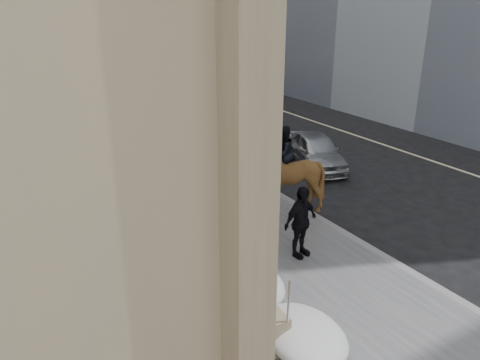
% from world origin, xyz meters
% --- Properties ---
extents(ground, '(140.00, 140.00, 0.00)m').
position_xyz_m(ground, '(0.00, 0.00, 0.00)').
color(ground, black).
rests_on(ground, ground).
extents(sidewalk, '(5.00, 80.00, 0.12)m').
position_xyz_m(sidewalk, '(0.00, 10.00, 0.06)').
color(sidewalk, '#48484A').
rests_on(sidewalk, ground).
extents(curb, '(0.24, 80.00, 0.12)m').
position_xyz_m(curb, '(2.62, 10.00, 0.06)').
color(curb, slate).
rests_on(curb, ground).
extents(lane_line, '(0.15, 70.00, 0.01)m').
position_xyz_m(lane_line, '(10.50, 10.00, 0.01)').
color(lane_line, '#BFB78C').
rests_on(lane_line, ground).
extents(far_podium, '(2.00, 80.00, 4.00)m').
position_xyz_m(far_podium, '(15.50, 10.00, 2.00)').
color(far_podium, '#776B4D').
rests_on(far_podium, ground).
extents(streetlight_mid, '(1.71, 0.24, 8.00)m').
position_xyz_m(streetlight_mid, '(2.74, 14.00, 4.58)').
color(streetlight_mid, '#2D2D30').
rests_on(streetlight_mid, ground).
extents(streetlight_far, '(1.71, 0.24, 8.00)m').
position_xyz_m(streetlight_far, '(2.74, 34.00, 4.58)').
color(streetlight_far, '#2D2D30').
rests_on(streetlight_far, ground).
extents(traffic_signal, '(4.10, 0.22, 6.00)m').
position_xyz_m(traffic_signal, '(2.07, 22.00, 4.00)').
color(traffic_signal, '#2D2D30').
rests_on(traffic_signal, ground).
extents(snow_bank, '(1.70, 18.10, 0.76)m').
position_xyz_m(snow_bank, '(-1.42, 8.11, 0.47)').
color(snow_bank, silver).
rests_on(snow_bank, sidewalk).
extents(mounted_horse_left, '(1.46, 2.52, 2.67)m').
position_xyz_m(mounted_horse_left, '(-1.42, 6.03, 1.19)').
color(mounted_horse_left, '#512F18').
rests_on(mounted_horse_left, sidewalk).
extents(mounted_horse_right, '(2.39, 2.53, 2.78)m').
position_xyz_m(mounted_horse_right, '(1.92, 3.38, 1.33)').
color(mounted_horse_right, '#4D3116').
rests_on(mounted_horse_right, sidewalk).
extents(pedestrian, '(1.22, 0.70, 1.96)m').
position_xyz_m(pedestrian, '(0.68, 0.86, 1.10)').
color(pedestrian, black).
rests_on(pedestrian, sidewalk).
extents(car_silver, '(2.97, 4.39, 1.39)m').
position_xyz_m(car_silver, '(5.74, 6.42, 0.69)').
color(car_silver, '#999DA1').
rests_on(car_silver, ground).
extents(car_grey, '(2.99, 4.66, 1.26)m').
position_xyz_m(car_grey, '(10.50, 20.24, 0.63)').
color(car_grey, '#4C4F53').
rests_on(car_grey, ground).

